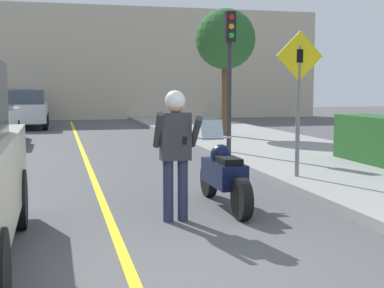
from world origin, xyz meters
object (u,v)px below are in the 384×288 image
at_px(traffic_light, 230,55).
at_px(parked_car_silver, 26,109).
at_px(person_biker, 175,141).
at_px(crossing_sign, 299,90).
at_px(motorcycle, 223,175).
at_px(street_tree, 225,40).
at_px(parked_car_black, 21,105).

distance_m(traffic_light, parked_car_silver, 12.97).
relative_size(person_biker, crossing_sign, 0.66).
bearing_deg(person_biker, crossing_sign, 37.64).
distance_m(motorcycle, person_biker, 1.25).
bearing_deg(parked_car_silver, person_biker, -80.73).
xyz_separation_m(street_tree, parked_car_silver, (-6.93, 7.03, -2.54)).
bearing_deg(crossing_sign, street_tree, 81.46).
relative_size(motorcycle, parked_car_black, 0.53).
relative_size(person_biker, traffic_light, 0.50).
relative_size(motorcycle, traffic_light, 0.63).
bearing_deg(traffic_light, street_tree, 73.71).
bearing_deg(parked_car_black, motorcycle, -79.27).
height_order(crossing_sign, traffic_light, traffic_light).
bearing_deg(street_tree, person_biker, -110.94).
distance_m(motorcycle, street_tree, 10.82).
relative_size(person_biker, parked_car_black, 0.42).
height_order(person_biker, street_tree, street_tree).
bearing_deg(crossing_sign, traffic_light, 90.85).
xyz_separation_m(street_tree, parked_car_black, (-7.47, 12.79, -2.54)).
bearing_deg(street_tree, crossing_sign, -98.54).
xyz_separation_m(motorcycle, street_tree, (3.17, 9.93, 2.90)).
height_order(person_biker, crossing_sign, crossing_sign).
bearing_deg(parked_car_black, traffic_light, -70.46).
relative_size(motorcycle, person_biker, 1.26).
bearing_deg(motorcycle, crossing_sign, 37.99).
relative_size(street_tree, parked_car_silver, 1.02).
distance_m(crossing_sign, parked_car_silver, 16.50).
distance_m(street_tree, parked_car_black, 15.03).
distance_m(motorcycle, crossing_sign, 2.72).
relative_size(person_biker, parked_car_silver, 0.42).
xyz_separation_m(motorcycle, traffic_light, (1.84, 5.39, 2.13)).
bearing_deg(motorcycle, person_biker, -143.13).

